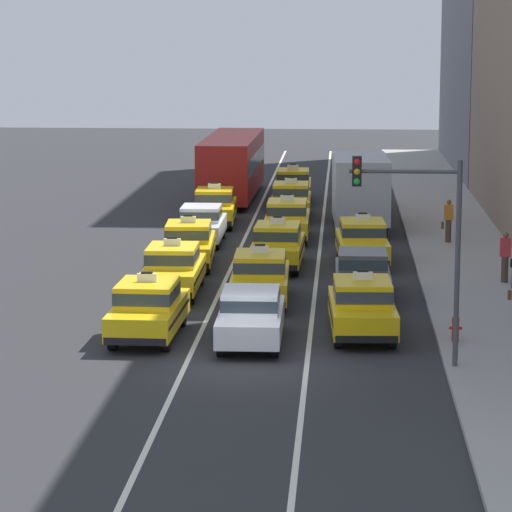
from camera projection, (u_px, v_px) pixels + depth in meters
ground_plane at (246, 366)px, 34.89m from camera, size 160.00×160.00×0.00m
lane_stripe_left_center at (243, 242)px, 54.65m from camera, size 0.14×80.00×0.01m
lane_stripe_center_right at (320, 243)px, 54.44m from camera, size 0.14×80.00×0.01m
sidewalk_curb at (469, 265)px, 49.15m from camera, size 4.00×90.00×0.15m
taxi_left_nearest at (148, 308)px, 37.86m from camera, size 1.90×4.59×1.96m
taxi_left_second at (173, 268)px, 43.98m from camera, size 1.88×4.58×1.96m
taxi_left_third at (189, 243)px, 49.05m from camera, size 2.05×4.65×1.96m
sedan_left_fourth at (201, 223)px, 54.14m from camera, size 1.81×4.32×1.58m
taxi_left_fifth at (215, 206)px, 59.05m from camera, size 1.99×4.63×1.96m
bus_left_sixth at (232, 163)px, 68.01m from camera, size 2.62×11.22×3.22m
sedan_center_nearest at (251, 315)px, 37.11m from camera, size 1.82×4.32×1.58m
taxi_center_second at (260, 277)px, 42.56m from camera, size 1.93×4.60×1.96m
taxi_center_third at (278, 245)px, 48.73m from camera, size 1.90×4.59×1.96m
taxi_center_fourth at (287, 219)px, 55.09m from camera, size 1.86×4.58×1.96m
taxi_center_fifth at (291, 200)px, 61.19m from camera, size 1.87×4.58×1.96m
taxi_center_sixth at (293, 185)px, 66.91m from camera, size 1.90×4.59×1.96m
taxi_right_nearest at (362, 306)px, 38.14m from camera, size 2.01×4.64×1.96m
sedan_right_second at (362, 273)px, 43.37m from camera, size 1.79×4.31×1.58m
taxi_right_third at (362, 241)px, 49.62m from camera, size 2.04×4.64×1.96m
box_truck_right_fourth at (359, 189)px, 57.86m from camera, size 2.49×7.04×3.27m
taxi_right_fifth at (358, 191)px, 64.28m from camera, size 2.02×4.64×1.96m
pedestrian_mid_block at (505, 257)px, 45.30m from camera, size 0.47×0.24×1.74m
pedestrian_trailing at (448, 221)px, 53.65m from camera, size 0.47×0.24×1.74m
fire_hydrant at (456, 327)px, 36.91m from camera, size 0.36×0.22×0.73m
traffic_light_pole at (420, 225)px, 33.76m from camera, size 2.87×0.33×5.58m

